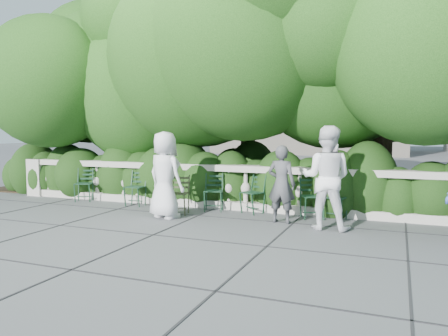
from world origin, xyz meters
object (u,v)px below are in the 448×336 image
at_px(chair_d, 333,221).
at_px(person_casual_man, 326,178).
at_px(chair_c, 213,212).
at_px(person_woman_grey, 281,184).
at_px(chair_a, 132,207).
at_px(chair_f, 313,220).
at_px(chair_weathered, 177,216).
at_px(person_businessman, 165,175).
at_px(chair_b, 83,202).
at_px(chair_e, 248,214).

height_order(chair_d, person_casual_man, person_casual_man).
distance_m(chair_c, person_woman_grey, 1.87).
height_order(person_woman_grey, person_casual_man, person_casual_man).
bearing_deg(chair_a, chair_d, -2.54).
bearing_deg(chair_f, chair_c, 153.67).
relative_size(chair_f, person_woman_grey, 0.56).
bearing_deg(chair_weathered, chair_c, 36.14).
distance_m(chair_weathered, person_woman_grey, 2.33).
relative_size(chair_a, person_woman_grey, 0.56).
distance_m(chair_d, person_businessman, 3.46).
xyz_separation_m(chair_b, person_woman_grey, (5.15, -0.49, 0.75)).
xyz_separation_m(chair_f, person_casual_man, (0.34, -0.72, 0.93)).
xyz_separation_m(chair_c, chair_d, (2.55, 0.03, 0.00)).
bearing_deg(person_casual_man, chair_e, -21.67).
distance_m(chair_e, chair_weathered, 1.50).
relative_size(person_businessman, person_casual_man, 0.94).
height_order(chair_a, chair_b, same).
distance_m(chair_c, person_businessman, 1.42).
bearing_deg(chair_d, chair_e, -171.56).
distance_m(chair_b, person_woman_grey, 5.23).
relative_size(chair_f, chair_weathered, 1.00).
xyz_separation_m(chair_e, chair_f, (1.40, -0.05, 0.00)).
distance_m(chair_c, chair_weathered, 0.83).
relative_size(chair_a, chair_weathered, 1.00).
bearing_deg(person_casual_man, person_businessman, 5.81).
bearing_deg(person_woman_grey, person_casual_man, 171.61).
distance_m(chair_b, chair_d, 6.06).
relative_size(chair_b, person_casual_man, 0.45).
bearing_deg(person_woman_grey, chair_c, -11.40).
xyz_separation_m(chair_e, chair_weathered, (-1.33, -0.69, 0.00)).
bearing_deg(person_businessman, chair_f, -143.07).
height_order(chair_d, chair_e, same).
height_order(chair_d, person_woman_grey, person_woman_grey).
height_order(chair_e, person_businessman, person_businessman).
bearing_deg(chair_d, chair_f, -168.66).
height_order(chair_f, person_casual_man, person_casual_man).
relative_size(person_businessman, person_woman_grey, 1.17).
relative_size(chair_c, chair_weathered, 1.00).
height_order(chair_b, chair_d, same).
height_order(chair_a, chair_weathered, same).
xyz_separation_m(chair_a, person_casual_man, (4.53, -0.62, 0.93)).
xyz_separation_m(chair_d, chair_f, (-0.38, -0.01, 0.00)).
distance_m(chair_b, chair_weathered, 3.02).
bearing_deg(chair_a, chair_c, -1.72).
xyz_separation_m(chair_e, person_woman_grey, (0.87, -0.56, 0.75)).
bearing_deg(chair_c, person_casual_man, -32.77).
bearing_deg(chair_weathered, chair_e, 15.35).
distance_m(chair_f, person_businessman, 3.11).
distance_m(chair_f, person_casual_man, 1.23).
height_order(chair_b, person_businessman, person_businessman).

